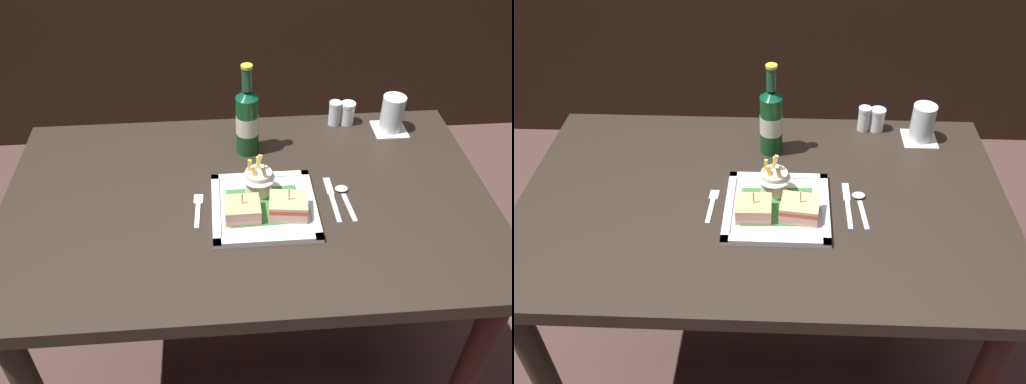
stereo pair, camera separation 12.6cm
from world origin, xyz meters
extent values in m
plane|color=#4C322F|center=(0.00, 0.00, 0.00)|extent=(6.00, 6.00, 0.00)
cube|color=black|center=(0.00, 0.00, 0.75)|extent=(1.28, 0.78, 0.04)
cylinder|color=black|center=(-0.57, -0.32, 0.37)|extent=(0.07, 0.07, 0.73)
cylinder|color=#3A2115|center=(-0.57, 0.32, 0.37)|extent=(0.07, 0.07, 0.73)
cylinder|color=#322514|center=(0.57, 0.32, 0.37)|extent=(0.07, 0.07, 0.73)
cube|color=silver|center=(0.04, -0.04, 0.78)|extent=(0.26, 0.26, 0.01)
cube|color=#337238|center=(0.04, -0.04, 0.78)|extent=(0.19, 0.15, 0.00)
cube|color=white|center=(0.04, -0.17, 0.79)|extent=(0.26, 0.02, 0.01)
cube|color=white|center=(0.04, 0.08, 0.79)|extent=(0.26, 0.02, 0.01)
cube|color=white|center=(-0.08, -0.04, 0.79)|extent=(0.02, 0.26, 0.01)
cube|color=white|center=(0.16, -0.04, 0.79)|extent=(0.02, 0.26, 0.01)
cube|color=tan|center=(-0.02, -0.08, 0.79)|extent=(0.09, 0.08, 0.01)
cube|color=#DA9E97|center=(-0.02, -0.08, 0.80)|extent=(0.09, 0.08, 0.01)
cube|color=tan|center=(-0.02, -0.08, 0.80)|extent=(0.09, 0.08, 0.01)
cube|color=#D79994|center=(-0.02, -0.08, 0.81)|extent=(0.09, 0.08, 0.01)
cube|color=tan|center=(-0.02, -0.08, 0.82)|extent=(0.09, 0.08, 0.01)
cylinder|color=tan|center=(-0.02, -0.08, 0.82)|extent=(0.00, 0.00, 0.07)
cube|color=tan|center=(0.10, -0.08, 0.79)|extent=(0.10, 0.09, 0.01)
cube|color=#D99393|center=(0.10, -0.08, 0.80)|extent=(0.10, 0.09, 0.01)
cube|color=tan|center=(0.10, -0.08, 0.81)|extent=(0.10, 0.09, 0.01)
cube|color=#CF4F37|center=(0.10, -0.08, 0.82)|extent=(0.10, 0.09, 0.01)
cube|color=tan|center=(0.10, -0.08, 0.83)|extent=(0.10, 0.09, 0.01)
cylinder|color=tan|center=(0.10, -0.08, 0.82)|extent=(0.00, 0.00, 0.08)
cylinder|color=white|center=(0.03, 0.01, 0.82)|extent=(0.07, 0.07, 0.07)
cone|color=white|center=(0.03, 0.01, 0.85)|extent=(0.09, 0.09, 0.03)
cube|color=#EFD26A|center=(0.02, 0.02, 0.86)|extent=(0.03, 0.02, 0.08)
cube|color=#DDB454|center=(0.01, 0.02, 0.85)|extent=(0.01, 0.02, 0.06)
cube|color=#E9B254|center=(0.02, 0.00, 0.85)|extent=(0.02, 0.02, 0.06)
cube|color=#F4CC73|center=(0.03, 0.03, 0.85)|extent=(0.01, 0.01, 0.06)
cube|color=#E8D087|center=(0.04, -0.01, 0.85)|extent=(0.02, 0.02, 0.07)
cylinder|color=#14441B|center=(0.01, 0.21, 0.86)|extent=(0.06, 0.06, 0.18)
cone|color=#0B4028|center=(0.01, 0.21, 0.96)|extent=(0.06, 0.06, 0.02)
cylinder|color=#1D482C|center=(0.01, 0.21, 1.01)|extent=(0.03, 0.03, 0.07)
cylinder|color=gold|center=(0.01, 0.21, 1.04)|extent=(0.03, 0.03, 0.01)
cylinder|color=beige|center=(0.01, 0.21, 0.87)|extent=(0.07, 0.07, 0.06)
cube|color=silver|center=(0.45, 0.29, 0.78)|extent=(0.10, 0.10, 0.00)
cylinder|color=silver|center=(0.45, 0.29, 0.83)|extent=(0.07, 0.07, 0.11)
cylinder|color=silver|center=(0.45, 0.29, 0.81)|extent=(0.06, 0.06, 0.06)
cube|color=silver|center=(-0.13, -0.06, 0.77)|extent=(0.02, 0.09, 0.00)
cube|color=silver|center=(-0.13, 0.01, 0.77)|extent=(0.03, 0.04, 0.00)
cube|color=silver|center=(0.22, -0.06, 0.77)|extent=(0.01, 0.11, 0.00)
cube|color=silver|center=(0.22, 0.03, 0.77)|extent=(0.02, 0.07, 0.00)
cube|color=silver|center=(0.26, -0.06, 0.77)|extent=(0.02, 0.11, 0.00)
ellipsoid|color=silver|center=(0.25, 0.01, 0.78)|extent=(0.04, 0.03, 0.01)
cylinder|color=silver|center=(0.29, 0.34, 0.81)|extent=(0.04, 0.04, 0.07)
cylinder|color=white|center=(0.29, 0.34, 0.79)|extent=(0.03, 0.03, 0.04)
cylinder|color=silver|center=(0.29, 0.34, 0.84)|extent=(0.04, 0.04, 0.01)
cylinder|color=silver|center=(0.33, 0.34, 0.80)|extent=(0.04, 0.04, 0.06)
cylinder|color=#3D2A27|center=(0.33, 0.34, 0.79)|extent=(0.04, 0.04, 0.03)
cylinder|color=silver|center=(0.33, 0.34, 0.84)|extent=(0.05, 0.05, 0.01)
camera|label=1|loc=(-0.06, -1.08, 1.71)|focal=38.22mm
camera|label=2|loc=(0.06, -1.08, 1.71)|focal=38.22mm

